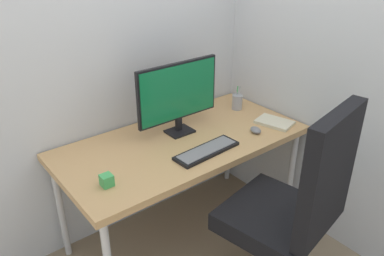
{
  "coord_description": "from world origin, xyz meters",
  "views": [
    {
      "loc": [
        -1.21,
        -1.61,
        1.81
      ],
      "look_at": [
        0.01,
        -0.07,
        0.82
      ],
      "focal_mm": 36.19,
      "sensor_mm": 36.0,
      "label": 1
    }
  ],
  "objects": [
    {
      "name": "desk_clamp_accessory",
      "position": [
        -0.57,
        -0.15,
        0.75
      ],
      "size": [
        0.06,
        0.06,
        0.06
      ],
      "primitive_type": "cube",
      "color": "#3FAD59",
      "rests_on": "desk"
    },
    {
      "name": "wall_side_right",
      "position": [
        0.77,
        -0.27,
        1.4
      ],
      "size": [
        0.04,
        2.57,
        2.8
      ],
      "primitive_type": "cube",
      "color": "silver",
      "rests_on": "ground_plane"
    },
    {
      "name": "ground_plane",
      "position": [
        0.0,
        0.0,
        0.0
      ],
      "size": [
        8.0,
        8.0,
        0.0
      ],
      "primitive_type": "plane",
      "color": "gray"
    },
    {
      "name": "office_chair",
      "position": [
        0.13,
        -0.73,
        0.62
      ],
      "size": [
        0.58,
        0.59,
        1.16
      ],
      "color": "black",
      "rests_on": "ground_plane"
    },
    {
      "name": "mouse",
      "position": [
        0.4,
        -0.21,
        0.74
      ],
      "size": [
        0.08,
        0.1,
        0.03
      ],
      "primitive_type": "ellipsoid",
      "rotation": [
        0.0,
        0.0,
        -0.31
      ],
      "color": "slate",
      "rests_on": "desk"
    },
    {
      "name": "monitor",
      "position": [
        0.04,
        0.1,
        0.97
      ],
      "size": [
        0.55,
        0.13,
        0.44
      ],
      "color": "black",
      "rests_on": "desk"
    },
    {
      "name": "pen_holder",
      "position": [
        0.56,
        0.12,
        0.77
      ],
      "size": [
        0.07,
        0.07,
        0.17
      ],
      "color": "#9EA0A5",
      "rests_on": "desk"
    },
    {
      "name": "notebook",
      "position": [
        0.59,
        -0.2,
        0.73
      ],
      "size": [
        0.2,
        0.25,
        0.02
      ],
      "primitive_type": "cube",
      "rotation": [
        0.0,
        0.0,
        0.27
      ],
      "color": "beige",
      "rests_on": "desk"
    },
    {
      "name": "keyboard",
      "position": [
        0.01,
        -0.2,
        0.73
      ],
      "size": [
        0.4,
        0.15,
        0.02
      ],
      "color": "black",
      "rests_on": "desk"
    },
    {
      "name": "desk",
      "position": [
        0.0,
        0.0,
        0.67
      ],
      "size": [
        1.47,
        0.73,
        0.72
      ],
      "color": "tan",
      "rests_on": "ground_plane"
    },
    {
      "name": "wall_back",
      "position": [
        0.0,
        0.39,
        1.4
      ],
      "size": [
        3.32,
        0.04,
        2.8
      ],
      "primitive_type": "cube",
      "color": "silver",
      "rests_on": "ground_plane"
    }
  ]
}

